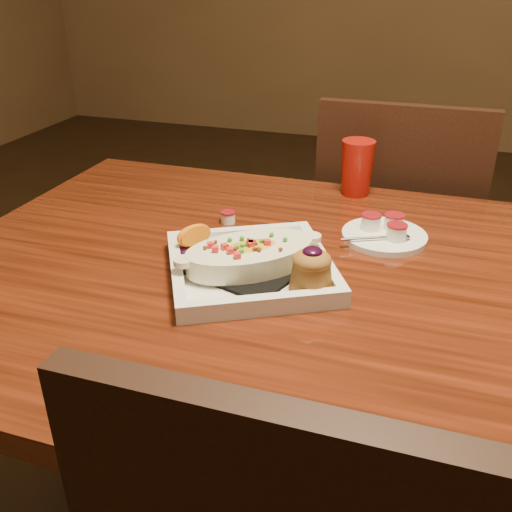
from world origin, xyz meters
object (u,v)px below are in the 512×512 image
(table, at_px, (363,334))
(saucer, at_px, (384,233))
(chair_far, at_px, (393,251))
(plate, at_px, (255,261))
(red_tumbler, at_px, (357,168))

(table, bearing_deg, saucer, 89.08)
(table, distance_m, saucer, 0.21)
(chair_far, bearing_deg, plate, 74.59)
(chair_far, relative_size, plate, 2.64)
(table, distance_m, plate, 0.22)
(plate, distance_m, red_tumbler, 0.44)
(chair_far, distance_m, saucer, 0.52)
(chair_far, bearing_deg, red_tumbler, 69.47)
(chair_far, relative_size, saucer, 5.89)
(table, xyz_separation_m, red_tumbler, (-0.09, 0.40, 0.16))
(table, relative_size, chair_far, 1.61)
(plate, height_order, red_tumbler, red_tumbler)
(chair_far, xyz_separation_m, red_tumbler, (-0.09, -0.23, 0.30))
(saucer, bearing_deg, table, -90.92)
(table, xyz_separation_m, plate, (-0.18, -0.03, 0.12))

